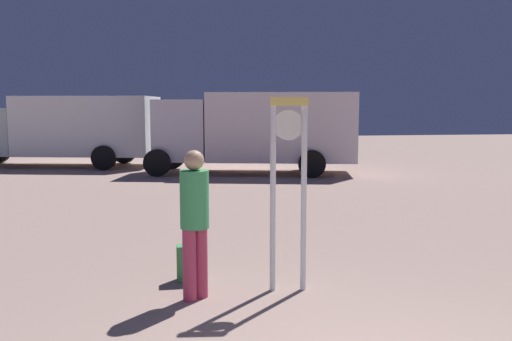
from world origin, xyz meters
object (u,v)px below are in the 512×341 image
object	(u,v)px
standing_clock	(288,176)
backpack	(190,263)
person_near_clock	(195,217)
box_truck_far	(67,128)
box_truck_near	(258,128)

from	to	relation	value
standing_clock	backpack	size ratio (longest dim) A/B	5.01
person_near_clock	box_truck_far	xyz separation A→B (m)	(-3.92, 15.79, 0.53)
standing_clock	box_truck_near	size ratio (longest dim) A/B	0.32
box_truck_near	backpack	bearing A→B (deg)	-104.60
standing_clock	box_truck_far	world-z (taller)	box_truck_far
box_truck_near	person_near_clock	bearing A→B (deg)	-103.67
person_near_clock	backpack	size ratio (longest dim) A/B	3.73
standing_clock	person_near_clock	bearing A→B (deg)	-174.15
standing_clock	person_near_clock	world-z (taller)	standing_clock
person_near_clock	box_truck_near	world-z (taller)	box_truck_near
backpack	box_truck_near	bearing A→B (deg)	75.40
person_near_clock	box_truck_near	distance (m)	12.58
person_near_clock	backpack	world-z (taller)	person_near_clock
person_near_clock	box_truck_far	bearing A→B (deg)	103.96
standing_clock	box_truck_far	distance (m)	16.47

